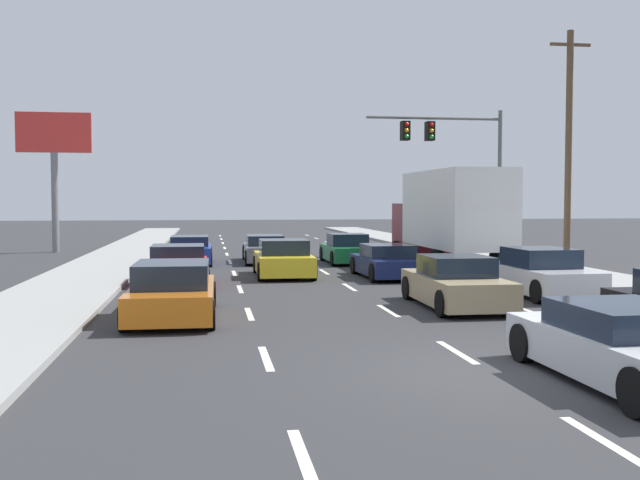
{
  "coord_description": "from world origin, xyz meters",
  "views": [
    {
      "loc": [
        -4.37,
        -10.84,
        2.69
      ],
      "look_at": [
        -0.92,
        11.63,
        1.48
      ],
      "focal_mm": 41.31,
      "sensor_mm": 36.0,
      "label": 1
    }
  ],
  "objects_px": {
    "box_truck": "(449,214)",
    "traffic_signal_mast": "(447,146)",
    "car_orange": "(173,292)",
    "car_yellow": "(283,260)",
    "car_red": "(178,267)",
    "car_tan": "(456,284)",
    "car_green": "(347,250)",
    "roadside_billboard": "(54,154)",
    "utility_pole_mid": "(569,145)",
    "car_navy": "(387,262)",
    "car_gray": "(265,249)",
    "car_blue": "(190,251)",
    "car_white": "(539,274)",
    "car_silver": "(626,346)"
  },
  "relations": [
    {
      "from": "car_red",
      "to": "car_orange",
      "type": "bearing_deg",
      "value": -88.84
    },
    {
      "from": "traffic_signal_mast",
      "to": "car_navy",
      "type": "bearing_deg",
      "value": -118.21
    },
    {
      "from": "utility_pole_mid",
      "to": "car_navy",
      "type": "bearing_deg",
      "value": -153.38
    },
    {
      "from": "car_blue",
      "to": "utility_pole_mid",
      "type": "bearing_deg",
      "value": -7.61
    },
    {
      "from": "car_yellow",
      "to": "car_green",
      "type": "distance_m",
      "value": 6.19
    },
    {
      "from": "car_blue",
      "to": "car_gray",
      "type": "distance_m",
      "value": 3.29
    },
    {
      "from": "traffic_signal_mast",
      "to": "roadside_billboard",
      "type": "height_order",
      "value": "roadside_billboard"
    },
    {
      "from": "car_green",
      "to": "utility_pole_mid",
      "type": "bearing_deg",
      "value": -9.65
    },
    {
      "from": "car_tan",
      "to": "car_green",
      "type": "bearing_deg",
      "value": 91.08
    },
    {
      "from": "car_white",
      "to": "car_yellow",
      "type": "bearing_deg",
      "value": 137.24
    },
    {
      "from": "car_red",
      "to": "roadside_billboard",
      "type": "relative_size",
      "value": 0.61
    },
    {
      "from": "traffic_signal_mast",
      "to": "car_tan",
      "type": "bearing_deg",
      "value": -107.72
    },
    {
      "from": "car_white",
      "to": "car_red",
      "type": "bearing_deg",
      "value": 157.7
    },
    {
      "from": "traffic_signal_mast",
      "to": "utility_pole_mid",
      "type": "distance_m",
      "value": 6.95
    },
    {
      "from": "car_orange",
      "to": "car_navy",
      "type": "bearing_deg",
      "value": 48.57
    },
    {
      "from": "car_blue",
      "to": "car_navy",
      "type": "xyz_separation_m",
      "value": [
        6.98,
        -6.69,
        -0.03
      ]
    },
    {
      "from": "car_yellow",
      "to": "car_navy",
      "type": "distance_m",
      "value": 3.68
    },
    {
      "from": "car_blue",
      "to": "box_truck",
      "type": "relative_size",
      "value": 0.48
    },
    {
      "from": "car_navy",
      "to": "car_white",
      "type": "relative_size",
      "value": 0.9
    },
    {
      "from": "car_blue",
      "to": "utility_pole_mid",
      "type": "xyz_separation_m",
      "value": [
        16.05,
        -2.14,
        4.54
      ]
    },
    {
      "from": "car_silver",
      "to": "roadside_billboard",
      "type": "bearing_deg",
      "value": 114.82
    },
    {
      "from": "car_tan",
      "to": "traffic_signal_mast",
      "type": "xyz_separation_m",
      "value": [
        5.72,
        17.89,
        4.87
      ]
    },
    {
      "from": "car_navy",
      "to": "roadside_billboard",
      "type": "height_order",
      "value": "roadside_billboard"
    },
    {
      "from": "car_yellow",
      "to": "car_tan",
      "type": "bearing_deg",
      "value": -66.55
    },
    {
      "from": "car_orange",
      "to": "traffic_signal_mast",
      "type": "bearing_deg",
      "value": 55.59
    },
    {
      "from": "car_red",
      "to": "car_silver",
      "type": "xyz_separation_m",
      "value": [
        7.04,
        -14.05,
        -0.03
      ]
    },
    {
      "from": "car_orange",
      "to": "car_silver",
      "type": "relative_size",
      "value": 1.06
    },
    {
      "from": "car_blue",
      "to": "car_navy",
      "type": "bearing_deg",
      "value": -43.77
    },
    {
      "from": "car_red",
      "to": "roadside_billboard",
      "type": "bearing_deg",
      "value": 113.22
    },
    {
      "from": "car_silver",
      "to": "utility_pole_mid",
      "type": "bearing_deg",
      "value": 64.94
    },
    {
      "from": "car_gray",
      "to": "car_white",
      "type": "distance_m",
      "value": 14.33
    },
    {
      "from": "car_tan",
      "to": "car_orange",
      "type": "bearing_deg",
      "value": -174.43
    },
    {
      "from": "car_orange",
      "to": "traffic_signal_mast",
      "type": "xyz_separation_m",
      "value": [
        12.73,
        18.58,
        4.86
      ]
    },
    {
      "from": "car_blue",
      "to": "roadside_billboard",
      "type": "bearing_deg",
      "value": 130.39
    },
    {
      "from": "car_red",
      "to": "car_gray",
      "type": "relative_size",
      "value": 0.96
    },
    {
      "from": "car_yellow",
      "to": "utility_pole_mid",
      "type": "xyz_separation_m",
      "value": [
        12.64,
        3.66,
        4.51
      ]
    },
    {
      "from": "car_yellow",
      "to": "car_silver",
      "type": "bearing_deg",
      "value": -77.9
    },
    {
      "from": "car_blue",
      "to": "traffic_signal_mast",
      "type": "height_order",
      "value": "traffic_signal_mast"
    },
    {
      "from": "car_tan",
      "to": "car_gray",
      "type": "bearing_deg",
      "value": 104.34
    },
    {
      "from": "car_orange",
      "to": "car_silver",
      "type": "height_order",
      "value": "car_orange"
    },
    {
      "from": "roadside_billboard",
      "to": "car_red",
      "type": "bearing_deg",
      "value": -66.78
    },
    {
      "from": "car_orange",
      "to": "car_yellow",
      "type": "height_order",
      "value": "car_yellow"
    },
    {
      "from": "car_silver",
      "to": "car_yellow",
      "type": "bearing_deg",
      "value": 102.1
    },
    {
      "from": "car_yellow",
      "to": "car_white",
      "type": "height_order",
      "value": "car_white"
    },
    {
      "from": "car_red",
      "to": "car_navy",
      "type": "distance_m",
      "value": 7.26
    },
    {
      "from": "box_truck",
      "to": "traffic_signal_mast",
      "type": "height_order",
      "value": "traffic_signal_mast"
    },
    {
      "from": "car_gray",
      "to": "car_navy",
      "type": "bearing_deg",
      "value": -62.69
    },
    {
      "from": "car_gray",
      "to": "box_truck",
      "type": "relative_size",
      "value": 0.53
    },
    {
      "from": "car_navy",
      "to": "box_truck",
      "type": "bearing_deg",
      "value": 39.6
    },
    {
      "from": "car_green",
      "to": "car_white",
      "type": "height_order",
      "value": "car_white"
    }
  ]
}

